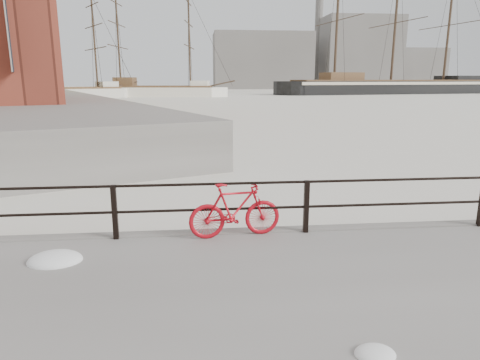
# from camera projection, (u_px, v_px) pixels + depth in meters

# --- Properties ---
(ground) EXTENTS (400.00, 400.00, 0.00)m
(ground) POSITION_uv_depth(u_px,v_px,m) (303.00, 246.00, 8.32)
(ground) COLOR white
(ground) RESTS_ON ground
(guardrail) EXTENTS (28.00, 0.10, 1.00)m
(guardrail) POSITION_uv_depth(u_px,v_px,m) (306.00, 207.00, 7.98)
(guardrail) COLOR black
(guardrail) RESTS_ON promenade
(bicycle) EXTENTS (1.70, 0.48, 1.02)m
(bicycle) POSITION_uv_depth(u_px,v_px,m) (235.00, 210.00, 7.75)
(bicycle) COLOR #AF0B16
(bicycle) RESTS_ON promenade
(barque_black) EXTENTS (63.85, 31.02, 34.55)m
(barque_black) POSITION_uv_depth(u_px,v_px,m) (390.00, 94.00, 94.73)
(barque_black) COLOR black
(barque_black) RESTS_ON ground
(schooner_mid) EXTENTS (29.71, 15.49, 20.49)m
(schooner_mid) POSITION_uv_depth(u_px,v_px,m) (156.00, 97.00, 79.43)
(schooner_mid) COLOR silver
(schooner_mid) RESTS_ON ground
(schooner_left) EXTENTS (27.84, 22.64, 19.22)m
(schooner_left) POSITION_uv_depth(u_px,v_px,m) (64.00, 98.00, 72.33)
(schooner_left) COLOR beige
(schooner_left) RESTS_ON ground
(industrial_west) EXTENTS (32.00, 18.00, 18.00)m
(industrial_west) POSITION_uv_depth(u_px,v_px,m) (261.00, 61.00, 143.75)
(industrial_west) COLOR gray
(industrial_west) RESTS_ON ground
(industrial_mid) EXTENTS (26.00, 20.00, 24.00)m
(industrial_mid) POSITION_uv_depth(u_px,v_px,m) (357.00, 53.00, 151.28)
(industrial_mid) COLOR gray
(industrial_mid) RESTS_ON ground
(industrial_east) EXTENTS (20.00, 16.00, 14.00)m
(industrial_east) POSITION_uv_depth(u_px,v_px,m) (411.00, 69.00, 159.49)
(industrial_east) COLOR gray
(industrial_east) RESTS_ON ground
(smokestack) EXTENTS (2.80, 2.80, 44.00)m
(smokestack) POSITION_uv_depth(u_px,v_px,m) (319.00, 25.00, 152.56)
(smokestack) COLOR gray
(smokestack) RESTS_ON ground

